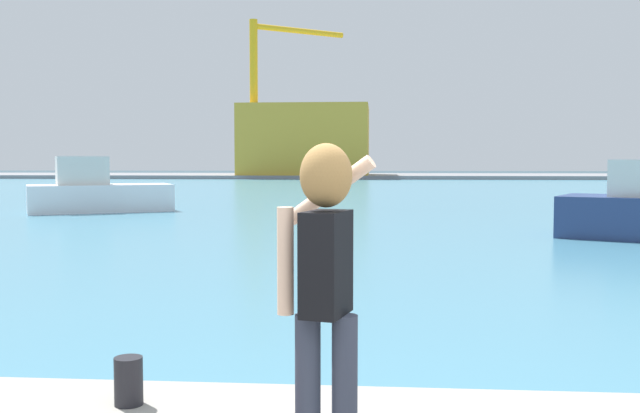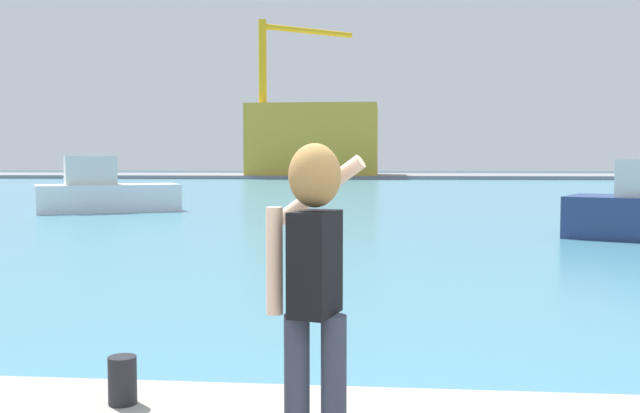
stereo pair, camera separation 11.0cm
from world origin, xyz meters
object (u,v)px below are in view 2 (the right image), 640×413
person_photographer (314,270)px  port_crane (274,81)px  boat_moored (105,192)px  warehouse_left (314,140)px  harbor_bollard (122,380)px

person_photographer → port_crane: size_ratio=0.09×
person_photographer → boat_moored: 28.28m
warehouse_left → boat_moored: bearing=-92.5°
person_photographer → harbor_bollard: (-1.39, 0.83, -0.90)m
harbor_bollard → port_crane: 85.96m
boat_moored → port_crane: (-2.10, 59.37, 11.39)m
person_photographer → warehouse_left: size_ratio=0.11×
warehouse_left → harbor_bollard: bearing=-85.0°
warehouse_left → port_crane: size_ratio=0.84×
harbor_bollard → warehouse_left: size_ratio=0.02×
person_photographer → warehouse_left: (-9.05, 87.92, 3.29)m
harbor_bollard → boat_moored: 26.96m
warehouse_left → port_crane: bearing=-149.4°
warehouse_left → port_crane: (-4.76, -2.82, 7.36)m
boat_moored → warehouse_left: (2.66, 62.19, 4.02)m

